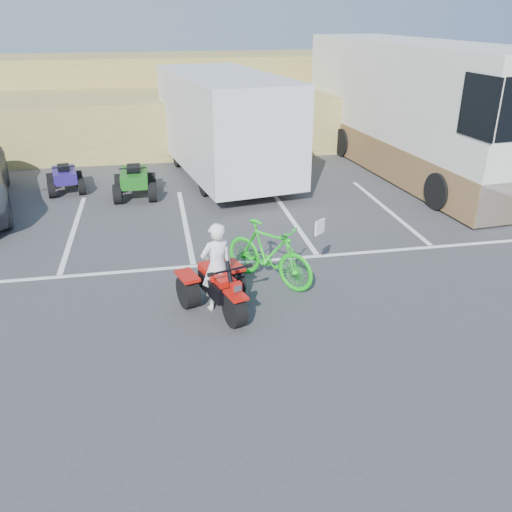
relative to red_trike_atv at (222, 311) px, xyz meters
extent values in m
plane|color=#38383B|center=(-0.34, -0.46, 0.00)|extent=(100.00, 100.00, 0.00)
cube|color=white|center=(-3.04, 4.54, 0.00)|extent=(0.12, 5.00, 0.01)
cube|color=white|center=(-0.34, 4.54, 0.00)|extent=(0.12, 5.00, 0.01)
cube|color=white|center=(2.36, 4.54, 0.00)|extent=(0.12, 5.00, 0.01)
cube|color=white|center=(5.06, 4.54, 0.00)|extent=(0.12, 5.00, 0.01)
cube|color=white|center=(7.76, 4.54, 0.00)|extent=(0.12, 5.00, 0.01)
cube|color=white|center=(-0.34, 1.94, 0.00)|extent=(28.00, 0.12, 0.01)
cube|color=olive|center=(-0.34, 13.54, 1.00)|extent=(40.00, 6.00, 2.00)
cube|color=olive|center=(-0.34, 17.04, 2.00)|extent=(40.00, 4.00, 2.20)
imported|color=white|center=(-0.05, 0.14, 0.81)|extent=(0.68, 0.55, 1.62)
imported|color=#14BF19|center=(1.06, 0.96, 0.61)|extent=(1.77, 1.93, 1.23)
cube|color=silver|center=(1.25, 8.48, 1.75)|extent=(3.83, 7.13, 2.82)
cylinder|color=black|center=(1.25, 8.48, 0.39)|extent=(2.58, 1.20, 0.79)
cube|color=silver|center=(7.36, 8.26, 2.03)|extent=(3.78, 11.19, 3.95)
cube|color=brown|center=(7.36, 8.26, 0.60)|extent=(3.83, 11.20, 1.10)
camera|label=1|loc=(-0.95, -8.33, 4.90)|focal=38.00mm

